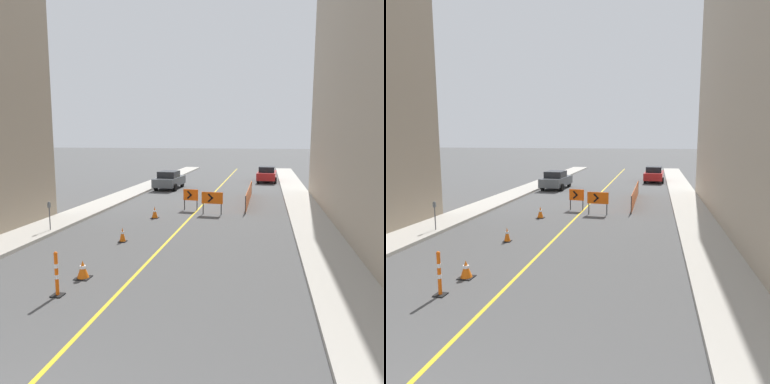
# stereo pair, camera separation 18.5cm
# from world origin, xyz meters

# --- Properties ---
(lane_stripe) EXTENTS (0.12, 51.47, 0.01)m
(lane_stripe) POSITION_xyz_m (0.00, 25.74, 0.00)
(lane_stripe) COLOR gold
(lane_stripe) RESTS_ON ground_plane
(sidewalk_left) EXTENTS (2.10, 51.47, 0.15)m
(sidewalk_left) POSITION_xyz_m (-6.55, 25.74, 0.08)
(sidewalk_left) COLOR #ADA89E
(sidewalk_left) RESTS_ON ground_plane
(sidewalk_right) EXTENTS (2.10, 51.47, 0.15)m
(sidewalk_right) POSITION_xyz_m (6.55, 25.74, 0.08)
(sidewalk_right) COLOR #ADA89E
(sidewalk_right) RESTS_ON ground_plane
(traffic_cone_second) EXTENTS (0.47, 0.47, 0.59)m
(traffic_cone_second) POSITION_xyz_m (-1.56, 7.59, 0.29)
(traffic_cone_second) COLOR black
(traffic_cone_second) RESTS_ON ground_plane
(traffic_cone_third) EXTENTS (0.34, 0.34, 0.64)m
(traffic_cone_third) POSITION_xyz_m (-1.92, 11.89, 0.31)
(traffic_cone_third) COLOR black
(traffic_cone_third) RESTS_ON ground_plane
(traffic_cone_fourth) EXTENTS (0.43, 0.43, 0.66)m
(traffic_cone_fourth) POSITION_xyz_m (-1.94, 16.79, 0.32)
(traffic_cone_fourth) COLOR black
(traffic_cone_fourth) RESTS_ON ground_plane
(delineator_post_front) EXTENTS (0.33, 0.33, 1.32)m
(delineator_post_front) POSITION_xyz_m (-1.64, 6.19, 0.58)
(delineator_post_front) COLOR black
(delineator_post_front) RESTS_ON ground_plane
(arrow_barricade_primary) EXTENTS (0.94, 0.14, 1.32)m
(arrow_barricade_primary) POSITION_xyz_m (-0.42, 19.49, 0.91)
(arrow_barricade_primary) COLOR #EF560C
(arrow_barricade_primary) RESTS_ON ground_plane
(arrow_barricade_secondary) EXTENTS (1.26, 0.12, 1.34)m
(arrow_barricade_secondary) POSITION_xyz_m (1.09, 18.42, 0.95)
(arrow_barricade_secondary) COLOR #EF560C
(arrow_barricade_secondary) RESTS_ON ground_plane
(safety_mesh_fence) EXTENTS (0.08, 8.16, 1.09)m
(safety_mesh_fence) POSITION_xyz_m (3.03, 22.98, 0.54)
(safety_mesh_fence) COLOR #EF560C
(safety_mesh_fence) RESTS_ON ground_plane
(parked_car_curb_near) EXTENTS (2.03, 4.39, 1.59)m
(parked_car_curb_near) POSITION_xyz_m (-4.22, 28.73, 0.80)
(parked_car_curb_near) COLOR #474C51
(parked_car_curb_near) RESTS_ON ground_plane
(parked_car_curb_mid) EXTENTS (2.03, 4.39, 1.59)m
(parked_car_curb_mid) POSITION_xyz_m (4.23, 35.66, 0.80)
(parked_car_curb_mid) COLOR maroon
(parked_car_curb_mid) RESTS_ON ground_plane
(parking_meter_near_curb) EXTENTS (0.12, 0.11, 1.37)m
(parking_meter_near_curb) POSITION_xyz_m (-5.85, 12.63, 1.12)
(parking_meter_near_curb) COLOR #4C4C51
(parking_meter_near_curb) RESTS_ON sidewalk_left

